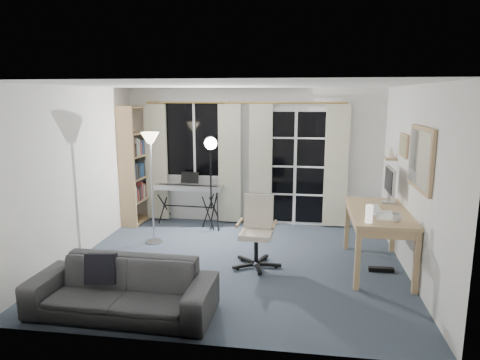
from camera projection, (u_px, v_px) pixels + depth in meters
The scene contains 17 objects.
floor at pixel (236, 264), 5.89m from camera, with size 4.50×4.00×0.02m, color #3A4855.
window at pixel (195, 139), 7.67m from camera, with size 1.20×0.08×1.40m.
french_door at pixel (295, 168), 7.50m from camera, with size 1.32×0.09×2.11m.
curtains at pixel (244, 164), 7.53m from camera, with size 3.60×0.07×2.13m.
bookshelf at pixel (135, 167), 7.74m from camera, with size 0.39×0.99×2.10m.
torchiere_lamp at pixel (151, 155), 6.45m from camera, with size 0.30×0.30×1.73m.
keyboard_piano at pixel (188, 188), 7.57m from camera, with size 1.22×0.63×0.87m.
studio_light at pixel (211, 154), 7.07m from camera, with size 0.35×0.36×1.65m.
office_chair at pixel (258, 224), 5.77m from camera, with size 0.64×0.67×0.96m.
desk at pixel (379, 218), 5.58m from camera, with size 0.76×1.49×0.80m.
monitor at pixel (390, 182), 5.91m from camera, with size 0.19×0.57×0.50m.
desk_clutter at pixel (376, 228), 5.37m from camera, with size 0.47×0.90×1.01m.
mug at pixel (396, 217), 5.05m from camera, with size 0.13×0.10×0.13m, color silver.
wall_mirror at pixel (421, 159), 4.94m from camera, with size 0.04×0.94×0.74m.
framed_print at pixel (404, 146), 5.80m from camera, with size 0.03×0.42×0.32m.
wall_shelf at pixel (390, 155), 6.33m from camera, with size 0.16×0.30×0.18m.
sofa at pixel (121, 280), 4.45m from camera, with size 1.94×0.61×0.75m.
Camera 1 is at (0.86, -5.49, 2.26)m, focal length 32.00 mm.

